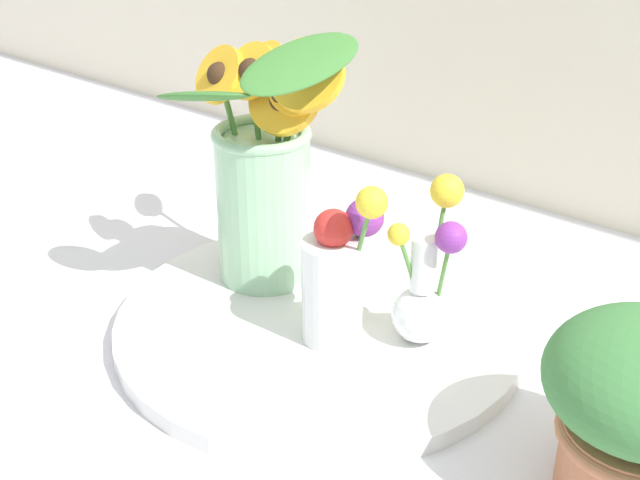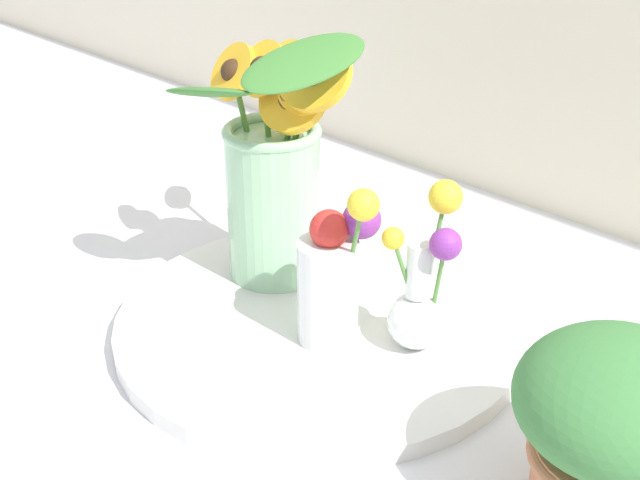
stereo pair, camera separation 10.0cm
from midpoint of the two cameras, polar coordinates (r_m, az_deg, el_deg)
ground_plane at (r=0.99m, az=0.05°, el=-8.88°), size 6.00×6.00×0.00m
serving_tray at (r=1.06m, az=2.72°, el=-5.50°), size 0.48×0.48×0.02m
mason_jar_sunflowers at (r=1.08m, az=-0.25°, el=4.19°), size 0.25×0.24×0.33m
vase_small_center at (r=0.97m, az=3.79°, el=-2.26°), size 0.10×0.09×0.20m
vase_bulb_right at (r=0.98m, az=9.46°, el=-3.29°), size 0.08×0.09×0.19m
potted_plant at (r=0.82m, az=21.88°, el=-11.11°), size 0.18×0.18×0.18m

